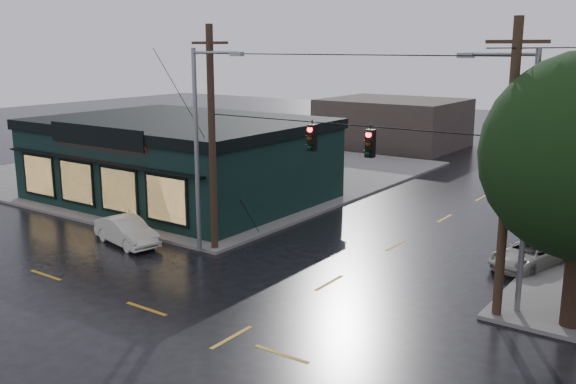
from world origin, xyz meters
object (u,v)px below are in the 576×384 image
Objects in this scene: sedan_cream at (127,231)px; suv_silver at (529,255)px; utility_pole_ne at (496,318)px; utility_pole_nw at (215,250)px.

sedan_cream is 1.00× the size of suv_silver.
suv_silver is at bearing 95.33° from utility_pole_ne.
utility_pole_nw is at bearing -137.44° from suv_silver.
utility_pole_nw is 13.81m from suv_silver.
utility_pole_ne is at bearing -72.20° from sedan_cream.
utility_pole_nw is at bearing 180.00° from utility_pole_ne.
suv_silver is (16.45, 7.70, -0.10)m from sedan_cream.
utility_pole_ne is at bearing 0.00° from utility_pole_nw.
utility_pole_ne is at bearing -67.77° from suv_silver.
sedan_cream is (-4.01, -1.73, 0.66)m from utility_pole_nw.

